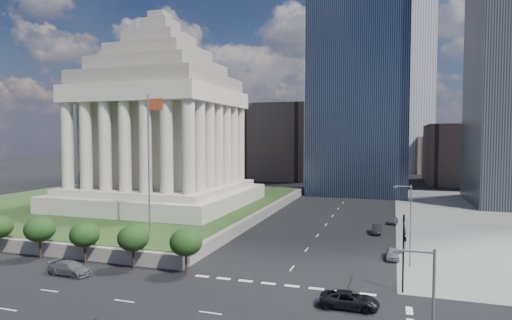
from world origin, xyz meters
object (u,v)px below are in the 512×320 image
at_px(parked_sedan_near, 393,254).
at_px(parked_sedan_far, 393,220).
at_px(flagpole, 150,156).
at_px(pickup_truck, 349,300).
at_px(parked_sedan_mid, 377,229).
at_px(suv_grey, 70,268).
at_px(war_memorial, 161,109).
at_px(traffic_signal_ne, 404,246).
at_px(street_lamp_north, 409,221).

relative_size(parked_sedan_near, parked_sedan_far, 1.09).
relative_size(flagpole, pickup_truck, 3.71).
relative_size(parked_sedan_mid, parked_sedan_far, 1.10).
bearing_deg(suv_grey, parked_sedan_near, -58.70).
bearing_deg(war_memorial, pickup_truck, -42.31).
relative_size(pickup_truck, parked_sedan_near, 1.31).
bearing_deg(traffic_signal_ne, parked_sedan_near, 94.05).
bearing_deg(war_memorial, suv_grey, -74.77).
distance_m(pickup_truck, parked_sedan_near, 18.22).
bearing_deg(parked_sedan_mid, war_memorial, 172.72).
bearing_deg(street_lamp_north, traffic_signal_ne, -94.19).
relative_size(street_lamp_north, pickup_truck, 1.85).
xyz_separation_m(suv_grey, parked_sedan_far, (35.11, 41.43, -0.12)).
bearing_deg(flagpole, parked_sedan_mid, 30.67).
xyz_separation_m(street_lamp_north, parked_sedan_mid, (-4.33, 17.29, -4.97)).
bearing_deg(war_memorial, traffic_signal_ne, -36.42).
bearing_deg(flagpole, parked_sedan_far, 39.31).
relative_size(war_memorial, suv_grey, 7.40).
height_order(parked_sedan_near, parked_sedan_mid, parked_sedan_near).
bearing_deg(parked_sedan_near, war_memorial, 155.27).
bearing_deg(flagpole, street_lamp_north, 1.63).
distance_m(traffic_signal_ne, street_lamp_north, 11.34).
distance_m(war_memorial, flagpole, 28.16).
bearing_deg(traffic_signal_ne, suv_grey, -173.93).
distance_m(flagpole, traffic_signal_ne, 36.69).
height_order(flagpole, traffic_signal_ne, flagpole).
bearing_deg(parked_sedan_mid, pickup_truck, -91.92).
xyz_separation_m(traffic_signal_ne, pickup_truck, (-4.75, -3.70, -4.50)).
xyz_separation_m(war_memorial, parked_sedan_far, (45.50, 3.29, -20.75)).
bearing_deg(parked_sedan_far, flagpole, -133.53).
xyz_separation_m(flagpole, traffic_signal_ne, (34.33, -10.30, -7.86)).
bearing_deg(flagpole, war_memorial, 116.89).
bearing_deg(traffic_signal_ne, parked_sedan_mid, 96.98).
bearing_deg(pickup_truck, street_lamp_north, -22.75).
relative_size(street_lamp_north, suv_grey, 1.90).
height_order(suv_grey, parked_sedan_mid, suv_grey).
bearing_deg(parked_sedan_near, street_lamp_north, -57.93).
xyz_separation_m(war_memorial, flagpole, (12.17, -24.00, -8.29)).
height_order(war_memorial, parked_sedan_mid, war_memorial).
bearing_deg(parked_sedan_far, traffic_signal_ne, -81.32).
relative_size(flagpole, street_lamp_north, 2.00).
height_order(flagpole, parked_sedan_near, flagpole).
height_order(war_memorial, parked_sedan_far, war_memorial).
xyz_separation_m(parked_sedan_mid, parked_sedan_far, (2.50, 9.00, -0.04)).
height_order(war_memorial, pickup_truck, war_memorial).
height_order(traffic_signal_ne, street_lamp_north, street_lamp_north).
distance_m(traffic_signal_ne, suv_grey, 36.59).
bearing_deg(parked_sedan_near, suv_grey, -153.72).
bearing_deg(flagpole, pickup_truck, -25.33).
bearing_deg(parked_sedan_far, pickup_truck, -88.03).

